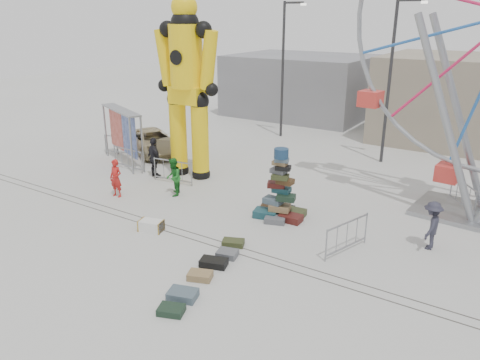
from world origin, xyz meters
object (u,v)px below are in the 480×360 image
Objects in this scene: lamp_post_left at (284,63)px; barricade_dummy_c at (173,172)px; banner_scaffold at (122,123)px; barricade_dummy_a at (122,146)px; barricade_dummy_b at (128,159)px; barricade_wheel_front at (347,236)px; crash_test_dummy at (187,82)px; steamer_trunk at (151,226)px; suitcase_tower at (280,198)px; pedestrian_red at (116,178)px; lamp_post_right at (392,75)px; pedestrian_green at (173,177)px; pedestrian_grey at (431,225)px; pedestrian_black at (154,158)px; barricade_wheel_back at (463,195)px; parked_suv at (153,142)px.

lamp_post_left is 4.00× the size of barricade_dummy_c.
barricade_dummy_a is (-1.20, 0.96, -1.57)m from banner_scaffold.
barricade_dummy_b is 1.00× the size of barricade_wheel_front.
crash_test_dummy is 10.01× the size of steamer_trunk.
suitcase_tower is 1.36× the size of barricade_wheel_front.
lamp_post_right is at bearing 48.90° from pedestrian_red.
suitcase_tower reaches higher than barricade_dummy_b.
barricade_dummy_a is 1.22× the size of pedestrian_green.
barricade_dummy_b is at bearing -91.35° from pedestrian_grey.
barricade_wheel_front is 1.23× the size of pedestrian_red.
barricade_wheel_front is at bearing -170.84° from pedestrian_black.
barricade_wheel_front is at bearing -6.29° from barricade_dummy_b.
barricade_dummy_b is at bearing 97.28° from barricade_wheel_front.
barricade_dummy_c is 9.22m from barricade_wheel_front.
barricade_wheel_front is at bearing -30.88° from barricade_dummy_a.
barricade_wheel_back is at bearing 27.38° from steamer_trunk.
pedestrian_grey is (12.13, 2.29, 0.01)m from pedestrian_red.
parked_suv is at bearing 34.57° from barricade_dummy_a.
barricade_dummy_a is (-7.84, 6.13, 0.35)m from steamer_trunk.
pedestrian_green is (6.26, -3.02, 0.27)m from barricade_dummy_a.
pedestrian_green is at bearing -102.72° from parked_suv.
crash_test_dummy is (-7.12, -7.10, -0.06)m from lamp_post_right.
barricade_dummy_a is at bearing 129.38° from pedestrian_red.
pedestrian_grey reaches higher than barricade_dummy_b.
parked_suv is (1.07, 1.29, 0.10)m from barricade_dummy_a.
pedestrian_red is at bearing -94.46° from lamp_post_left.
pedestrian_green is (1.95, 1.40, 0.01)m from pedestrian_red.
pedestrian_black is at bearing 1.01° from barricade_dummy_b.
barricade_dummy_b is 15.13m from barricade_wheel_back.
pedestrian_red is (-9.92, -0.56, 0.26)m from barricade_wheel_front.
banner_scaffold reaches higher than pedestrian_green.
suitcase_tower is 3.24× the size of steamer_trunk.
pedestrian_black is at bearing -97.57° from lamp_post_left.
parked_suv is (-1.02, 2.86, 0.10)m from barricade_dummy_b.
lamp_post_left is 11.11m from barricade_dummy_c.
banner_scaffold is at bearing -112.95° from barricade_wheel_back.
barricade_dummy_c is 1.22× the size of pedestrian_grey.
banner_scaffold is at bearing 160.93° from suitcase_tower.
pedestrian_red reaches higher than barricade_dummy_a.
lamp_post_left is at bearing -132.90° from pedestrian_grey.
barricade_wheel_back is 1.23× the size of pedestrian_red.
pedestrian_green is at bearing -85.37° from lamp_post_left.
lamp_post_left is 10.78m from barricade_dummy_a.
barricade_wheel_back is (16.78, 2.08, 0.00)m from barricade_dummy_a.
pedestrian_green is 6.75m from parked_suv.
suitcase_tower is at bearing -2.04° from barricade_dummy_b.
pedestrian_grey reaches higher than barricade_wheel_back.
pedestrian_black is at bearing 163.07° from suitcase_tower.
barricade_dummy_c is 1.57m from pedestrian_green.
lamp_post_left is at bearing 164.05° from lamp_post_right.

